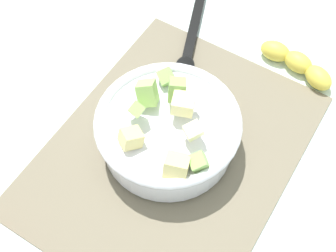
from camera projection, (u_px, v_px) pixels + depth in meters
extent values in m
plane|color=silver|center=(172.00, 152.00, 0.78)|extent=(2.40, 2.40, 0.00)
cube|color=#756B56|center=(172.00, 151.00, 0.77)|extent=(0.48, 0.37, 0.01)
cylinder|color=white|center=(168.00, 133.00, 0.75)|extent=(0.21, 0.21, 0.06)
torus|color=white|center=(168.00, 121.00, 0.73)|extent=(0.23, 0.23, 0.02)
cube|color=#E5D684|center=(131.00, 138.00, 0.69)|extent=(0.04, 0.04, 0.03)
cube|color=#93C160|center=(167.00, 78.00, 0.76)|extent=(0.04, 0.03, 0.04)
cube|color=beige|center=(183.00, 104.00, 0.71)|extent=(0.04, 0.04, 0.03)
cube|color=#E5D684|center=(177.00, 166.00, 0.67)|extent=(0.05, 0.04, 0.04)
cube|color=#A3CC6B|center=(137.00, 110.00, 0.70)|extent=(0.03, 0.03, 0.04)
cube|color=#93C160|center=(199.00, 163.00, 0.68)|extent=(0.04, 0.04, 0.04)
cube|color=#93C160|center=(177.00, 90.00, 0.72)|extent=(0.04, 0.04, 0.04)
cube|color=#A3CC6B|center=(147.00, 93.00, 0.72)|extent=(0.05, 0.05, 0.05)
cube|color=beige|center=(194.00, 129.00, 0.68)|extent=(0.04, 0.03, 0.03)
ellipsoid|color=black|center=(185.00, 68.00, 0.85)|extent=(0.07, 0.05, 0.01)
cube|color=black|center=(194.00, 26.00, 0.91)|extent=(0.17, 0.08, 0.01)
ellipsoid|color=yellow|center=(318.00, 78.00, 0.84)|extent=(0.06, 0.07, 0.04)
ellipsoid|color=yellow|center=(298.00, 62.00, 0.85)|extent=(0.05, 0.06, 0.04)
ellipsoid|color=yellow|center=(275.00, 51.00, 0.87)|extent=(0.04, 0.06, 0.04)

